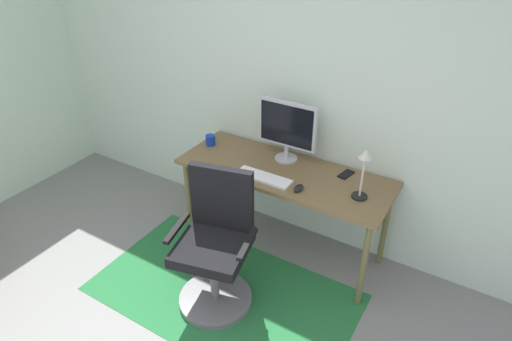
{
  "coord_description": "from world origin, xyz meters",
  "views": [
    {
      "loc": [
        1.4,
        -0.73,
        2.5
      ],
      "look_at": [
        0.01,
        1.57,
        0.86
      ],
      "focal_mm": 30.79,
      "sensor_mm": 36.0,
      "label": 1
    }
  ],
  "objects_px": {
    "desk": "(284,179)",
    "computer_mouse": "(299,188)",
    "cell_phone": "(346,174)",
    "desk_lamp": "(364,166)",
    "monitor": "(287,127)",
    "coffee_cup": "(210,140)",
    "keyboard": "(264,177)",
    "office_chair": "(216,252)"
  },
  "relations": [
    {
      "from": "desk",
      "to": "coffee_cup",
      "type": "relative_size",
      "value": 19.04
    },
    {
      "from": "office_chair",
      "to": "monitor",
      "type": "bearing_deg",
      "value": 72.3
    },
    {
      "from": "coffee_cup",
      "to": "office_chair",
      "type": "bearing_deg",
      "value": -52.69
    },
    {
      "from": "desk",
      "to": "office_chair",
      "type": "relative_size",
      "value": 1.61
    },
    {
      "from": "office_chair",
      "to": "keyboard",
      "type": "bearing_deg",
      "value": 70.11
    },
    {
      "from": "cell_phone",
      "to": "desk_lamp",
      "type": "xyz_separation_m",
      "value": [
        0.19,
        -0.23,
        0.24
      ]
    },
    {
      "from": "keyboard",
      "to": "coffee_cup",
      "type": "distance_m",
      "value": 0.69
    },
    {
      "from": "desk",
      "to": "desk_lamp",
      "type": "xyz_separation_m",
      "value": [
        0.61,
        -0.04,
        0.32
      ]
    },
    {
      "from": "coffee_cup",
      "to": "cell_phone",
      "type": "height_order",
      "value": "coffee_cup"
    },
    {
      "from": "monitor",
      "to": "office_chair",
      "type": "bearing_deg",
      "value": -94.42
    },
    {
      "from": "monitor",
      "to": "coffee_cup",
      "type": "bearing_deg",
      "value": -170.12
    },
    {
      "from": "desk",
      "to": "cell_phone",
      "type": "relative_size",
      "value": 11.8
    },
    {
      "from": "cell_phone",
      "to": "monitor",
      "type": "bearing_deg",
      "value": -165.98
    },
    {
      "from": "monitor",
      "to": "coffee_cup",
      "type": "distance_m",
      "value": 0.71
    },
    {
      "from": "cell_phone",
      "to": "coffee_cup",
      "type": "bearing_deg",
      "value": -161.66
    },
    {
      "from": "keyboard",
      "to": "cell_phone",
      "type": "distance_m",
      "value": 0.62
    },
    {
      "from": "cell_phone",
      "to": "desk_lamp",
      "type": "bearing_deg",
      "value": -39.26
    },
    {
      "from": "office_chair",
      "to": "desk_lamp",
      "type": "bearing_deg",
      "value": 28.67
    },
    {
      "from": "desk",
      "to": "cell_phone",
      "type": "bearing_deg",
      "value": 23.69
    },
    {
      "from": "computer_mouse",
      "to": "cell_phone",
      "type": "relative_size",
      "value": 0.74
    },
    {
      "from": "coffee_cup",
      "to": "desk_lamp",
      "type": "bearing_deg",
      "value": -4.07
    },
    {
      "from": "monitor",
      "to": "cell_phone",
      "type": "distance_m",
      "value": 0.57
    },
    {
      "from": "monitor",
      "to": "office_chair",
      "type": "xyz_separation_m",
      "value": [
        -0.07,
        -0.89,
        -0.61
      ]
    },
    {
      "from": "coffee_cup",
      "to": "office_chair",
      "type": "xyz_separation_m",
      "value": [
        0.59,
        -0.77,
        -0.37
      ]
    },
    {
      "from": "keyboard",
      "to": "desk_lamp",
      "type": "xyz_separation_m",
      "value": [
        0.69,
        0.13,
        0.24
      ]
    },
    {
      "from": "desk",
      "to": "computer_mouse",
      "type": "xyz_separation_m",
      "value": [
        0.21,
        -0.18,
        0.09
      ]
    },
    {
      "from": "desk",
      "to": "computer_mouse",
      "type": "relative_size",
      "value": 15.89
    },
    {
      "from": "coffee_cup",
      "to": "office_chair",
      "type": "height_order",
      "value": "office_chair"
    },
    {
      "from": "computer_mouse",
      "to": "desk_lamp",
      "type": "bearing_deg",
      "value": 18.91
    },
    {
      "from": "computer_mouse",
      "to": "desk",
      "type": "bearing_deg",
      "value": 139.32
    },
    {
      "from": "computer_mouse",
      "to": "desk_lamp",
      "type": "xyz_separation_m",
      "value": [
        0.4,
        0.14,
        0.23
      ]
    },
    {
      "from": "coffee_cup",
      "to": "office_chair",
      "type": "relative_size",
      "value": 0.08
    },
    {
      "from": "keyboard",
      "to": "desk",
      "type": "bearing_deg",
      "value": 66.1
    },
    {
      "from": "desk",
      "to": "cell_phone",
      "type": "distance_m",
      "value": 0.47
    },
    {
      "from": "monitor",
      "to": "keyboard",
      "type": "relative_size",
      "value": 1.13
    },
    {
      "from": "monitor",
      "to": "coffee_cup",
      "type": "height_order",
      "value": "monitor"
    },
    {
      "from": "keyboard",
      "to": "computer_mouse",
      "type": "distance_m",
      "value": 0.29
    },
    {
      "from": "monitor",
      "to": "cell_phone",
      "type": "xyz_separation_m",
      "value": [
        0.5,
        0.02,
        -0.28
      ]
    },
    {
      "from": "office_chair",
      "to": "coffee_cup",
      "type": "bearing_deg",
      "value": 114.03
    },
    {
      "from": "desk",
      "to": "office_chair",
      "type": "height_order",
      "value": "office_chair"
    },
    {
      "from": "desk_lamp",
      "to": "desk",
      "type": "bearing_deg",
      "value": 175.91
    },
    {
      "from": "computer_mouse",
      "to": "coffee_cup",
      "type": "bearing_deg",
      "value": 166.09
    }
  ]
}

